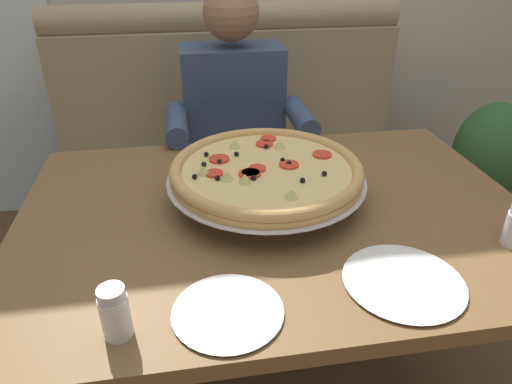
# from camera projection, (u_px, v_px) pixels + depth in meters

# --- Properties ---
(booth_bench) EXTENTS (1.64, 0.78, 1.13)m
(booth_bench) POSITION_uv_depth(u_px,v_px,m) (235.00, 171.00, 2.20)
(booth_bench) COLOR #998966
(booth_bench) RESTS_ON ground_plane
(dining_table) EXTENTS (1.35, 0.95, 0.76)m
(dining_table) POSITION_uv_depth(u_px,v_px,m) (275.00, 235.00, 1.26)
(dining_table) COLOR brown
(dining_table) RESTS_ON ground_plane
(diner_main) EXTENTS (0.54, 0.64, 1.27)m
(diner_main) POSITION_uv_depth(u_px,v_px,m) (236.00, 131.00, 1.82)
(diner_main) COLOR #2D3342
(diner_main) RESTS_ON ground_plane
(pizza) EXTENTS (0.54, 0.54, 0.12)m
(pizza) POSITION_uv_depth(u_px,v_px,m) (266.00, 171.00, 1.22)
(pizza) COLOR silver
(pizza) RESTS_ON dining_table
(shaker_oregano) EXTENTS (0.05, 0.05, 0.11)m
(shaker_oregano) POSITION_uv_depth(u_px,v_px,m) (116.00, 316.00, 0.82)
(shaker_oregano) COLOR white
(shaker_oregano) RESTS_ON dining_table
(plate_near_left) EXTENTS (0.26, 0.26, 0.02)m
(plate_near_left) POSITION_uv_depth(u_px,v_px,m) (404.00, 279.00, 0.95)
(plate_near_left) COLOR white
(plate_near_left) RESTS_ON dining_table
(plate_near_right) EXTENTS (0.22, 0.22, 0.02)m
(plate_near_right) POSITION_uv_depth(u_px,v_px,m) (228.00, 309.00, 0.88)
(plate_near_right) COLOR white
(plate_near_right) RESTS_ON dining_table
(potted_plant) EXTENTS (0.36, 0.36, 0.70)m
(potted_plant) POSITION_uv_depth(u_px,v_px,m) (487.00, 163.00, 2.30)
(potted_plant) COLOR brown
(potted_plant) RESTS_ON ground_plane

